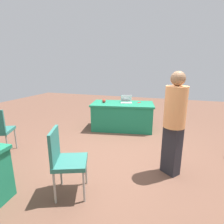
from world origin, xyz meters
TOP-DOWN VIEW (x-y plane):
  - ground_plane at (0.00, 0.00)m, footprint 14.40×14.40m
  - table_foreground at (0.35, -1.65)m, footprint 1.86×1.19m
  - chair_aisle at (0.38, 1.26)m, footprint 0.57×0.57m
  - person_attendee_standing at (-1.01, 0.26)m, footprint 0.48×0.48m
  - laptop_silver at (0.26, -1.74)m, footprint 0.39×0.37m
  - yarn_ball at (0.87, -1.54)m, footprint 0.10×0.10m
  - scissors_red at (-0.09, -1.86)m, footprint 0.10×0.18m

SIDE VIEW (x-z plane):
  - ground_plane at x=0.00m, z-range 0.00..0.00m
  - table_foreground at x=0.35m, z-range 0.00..0.76m
  - chair_aisle at x=0.38m, z-range 0.07..1.04m
  - scissors_red at x=-0.09m, z-range 0.76..0.77m
  - laptop_silver at x=0.26m, z-range 0.69..0.90m
  - yarn_ball at x=0.87m, z-range 0.76..0.86m
  - person_attendee_standing at x=-1.01m, z-range 0.10..1.80m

